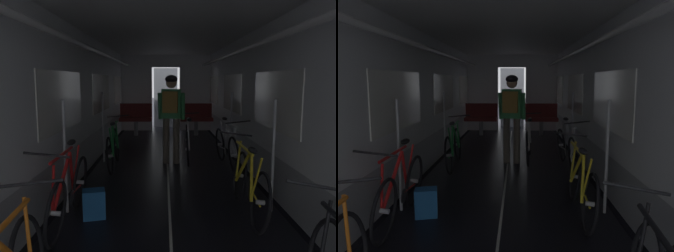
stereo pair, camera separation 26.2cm
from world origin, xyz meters
The scene contains 10 objects.
train_car_shell centered at (0.00, 3.60, 1.70)m, with size 3.14×12.34×2.57m.
bench_seat_far_left centered at (-0.90, 8.07, 0.57)m, with size 0.98×0.51×0.95m.
bench_seat_far_right centered at (0.90, 8.07, 0.57)m, with size 0.98×0.51×0.95m.
bicycle_silver centered at (1.12, 4.29, 0.38)m, with size 0.44×1.69×0.95m.
bicycle_red centered at (-1.14, 1.76, 0.38)m, with size 0.44×1.69×0.95m.
bicycle_yellow centered at (0.96, 2.02, 0.38)m, with size 0.44×1.69×0.95m.
bicycle_green centered at (-1.01, 4.26, 0.38)m, with size 0.44×1.69×0.95m.
person_cyclist_aisle centered at (0.07, 4.57, 1.07)m, with size 0.55×0.42×1.73m.
bicycle_white_in_aisle centered at (0.42, 4.83, 0.38)m, with size 0.44×1.69×0.94m.
backpack_on_floor centered at (-0.90, 1.92, 0.17)m, with size 0.26×0.20×0.34m, color #1E5693.
Camera 1 is at (-0.07, -1.90, 1.62)m, focal length 35.84 mm.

